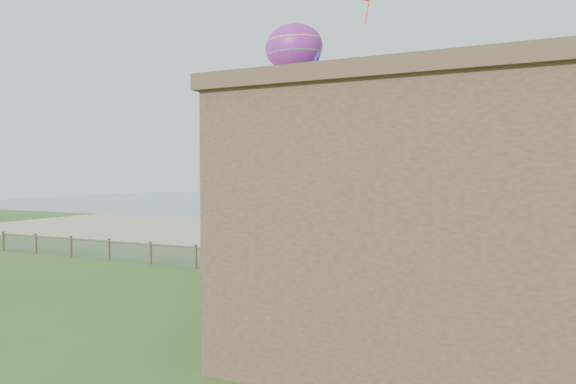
{
  "coord_description": "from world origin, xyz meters",
  "views": [
    {
      "loc": [
        12.66,
        -16.48,
        4.97
      ],
      "look_at": [
        1.47,
        8.0,
        4.04
      ],
      "focal_mm": 32.0,
      "sensor_mm": 36.0,
      "label": 1
    }
  ],
  "objects_px": {
    "motel": "(535,228)",
    "octopus_kite": "(294,78)",
    "chainlink_fence": "(245,262)",
    "picnic_table": "(366,279)"
  },
  "relations": [
    {
      "from": "picnic_table",
      "to": "octopus_kite",
      "type": "xyz_separation_m",
      "value": [
        -7.39,
        8.9,
        10.74
      ]
    },
    {
      "from": "motel",
      "to": "picnic_table",
      "type": "height_order",
      "value": "motel"
    },
    {
      "from": "chainlink_fence",
      "to": "picnic_table",
      "type": "height_order",
      "value": "chainlink_fence"
    },
    {
      "from": "motel",
      "to": "picnic_table",
      "type": "bearing_deg",
      "value": 137.03
    },
    {
      "from": "chainlink_fence",
      "to": "picnic_table",
      "type": "bearing_deg",
      "value": -8.67
    },
    {
      "from": "chainlink_fence",
      "to": "octopus_kite",
      "type": "relative_size",
      "value": 4.74
    },
    {
      "from": "chainlink_fence",
      "to": "motel",
      "type": "distance_m",
      "value": 15.06
    },
    {
      "from": "motel",
      "to": "octopus_kite",
      "type": "xyz_separation_m",
      "value": [
        -13.83,
        14.9,
        7.67
      ]
    },
    {
      "from": "chainlink_fence",
      "to": "octopus_kite",
      "type": "distance_m",
      "value": 13.26
    },
    {
      "from": "motel",
      "to": "octopus_kite",
      "type": "bearing_deg",
      "value": 132.87
    }
  ]
}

